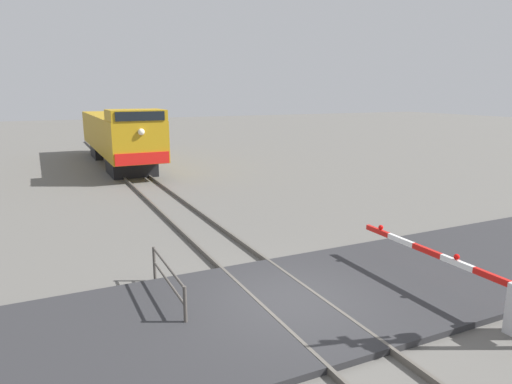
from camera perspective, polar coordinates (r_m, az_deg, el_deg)
ground_plane at (r=11.09m, az=4.36°, el=-13.95°), size 160.00×160.00×0.00m
rail_track_left at (r=10.75m, az=0.94°, el=-14.36°), size 0.08×80.00×0.15m
rail_track_right at (r=11.40m, az=7.58°, el=-12.84°), size 0.08×80.00×0.15m
road_surface at (r=11.06m, az=4.37°, el=-13.62°), size 36.00×5.22×0.14m
locomotive at (r=32.51m, az=-16.75°, el=6.78°), size 3.05×15.50×3.96m
crossing_gate at (r=11.31m, az=27.32°, el=-10.63°), size 0.36×5.34×1.22m
guard_railing at (r=11.18m, az=-10.94°, el=-10.41°), size 0.08×2.82×0.95m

